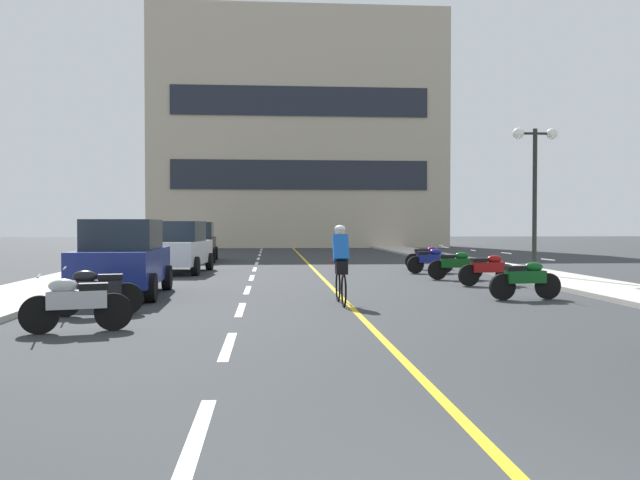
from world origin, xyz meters
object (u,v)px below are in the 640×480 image
at_px(street_lamp_mid, 535,166).
at_px(parked_car_near, 123,258).
at_px(parked_car_mid, 179,247).
at_px(motorcycle_2, 76,302).
at_px(motorcycle_7, 431,260).
at_px(motorcycle_3, 96,290).
at_px(motorcycle_8, 427,257).
at_px(parked_car_far, 196,242).
at_px(motorcycle_5, 488,269).
at_px(cyclist_rider, 341,263).
at_px(motorcycle_6, 456,264).
at_px(motorcycle_4, 526,279).

xyz_separation_m(street_lamp_mid, parked_car_near, (-11.90, -4.55, -2.66)).
height_order(parked_car_mid, motorcycle_2, parked_car_mid).
distance_m(motorcycle_2, motorcycle_7, 14.91).
relative_size(motorcycle_3, motorcycle_8, 0.99).
bearing_deg(parked_car_mid, parked_car_near, -92.01).
xyz_separation_m(parked_car_far, motorcycle_8, (9.43, -6.15, -0.44)).
bearing_deg(motorcycle_5, motorcycle_7, 95.24).
distance_m(motorcycle_5, cyclist_rider, 5.99).
distance_m(motorcycle_2, motorcycle_5, 11.67).
bearing_deg(parked_car_far, motorcycle_8, -33.12).
xyz_separation_m(motorcycle_5, cyclist_rider, (-4.53, -3.90, 0.41)).
distance_m(parked_car_far, motorcycle_7, 12.25).
xyz_separation_m(motorcycle_2, motorcycle_3, (-0.19, 1.94, 0.00)).
distance_m(motorcycle_6, motorcycle_7, 2.75).
bearing_deg(parked_car_near, cyclist_rider, -21.52).
distance_m(motorcycle_3, cyclist_rider, 5.00).
distance_m(parked_car_near, cyclist_rider, 5.37).
bearing_deg(motorcycle_6, motorcycle_7, 92.40).
bearing_deg(cyclist_rider, parked_car_near, 158.48).
bearing_deg(motorcycle_6, motorcycle_8, 86.75).
relative_size(parked_car_near, motorcycle_5, 2.50).
relative_size(parked_car_far, cyclist_rider, 2.41).
height_order(parked_car_near, motorcycle_2, parked_car_near).
bearing_deg(motorcycle_7, parked_car_near, -143.35).
height_order(parked_car_mid, motorcycle_3, parked_car_mid).
height_order(parked_car_far, motorcycle_7, parked_car_far).
bearing_deg(motorcycle_6, cyclist_rider, -125.10).
bearing_deg(motorcycle_5, motorcycle_2, -141.12).
relative_size(parked_car_mid, motorcycle_5, 2.54).
bearing_deg(cyclist_rider, parked_car_mid, 116.10).
height_order(parked_car_far, motorcycle_6, parked_car_far).
height_order(motorcycle_6, motorcycle_8, same).
bearing_deg(motorcycle_5, parked_car_mid, 148.19).
distance_m(street_lamp_mid, motorcycle_6, 4.15).
distance_m(street_lamp_mid, motorcycle_5, 4.71).
relative_size(motorcycle_6, motorcycle_8, 1.00).
bearing_deg(motorcycle_6, parked_car_mid, 157.69).
height_order(motorcycle_2, motorcycle_6, same).
distance_m(parked_car_near, motorcycle_2, 5.43).
distance_m(street_lamp_mid, motorcycle_8, 5.84).
height_order(parked_car_far, motorcycle_3, parked_car_far).
distance_m(street_lamp_mid, motorcycle_2, 15.50).
relative_size(parked_car_mid, motorcycle_2, 2.59).
bearing_deg(street_lamp_mid, motorcycle_6, -168.68).
bearing_deg(motorcycle_8, motorcycle_4, -91.22).
xyz_separation_m(motorcycle_5, motorcycle_8, (-0.05, 6.93, 0.00)).
height_order(street_lamp_mid, motorcycle_6, street_lamp_mid).
bearing_deg(parked_car_near, street_lamp_mid, 20.93).
bearing_deg(motorcycle_4, motorcycle_3, -167.67).
xyz_separation_m(parked_car_near, parked_car_far, (0.04, 15.01, 0.00)).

